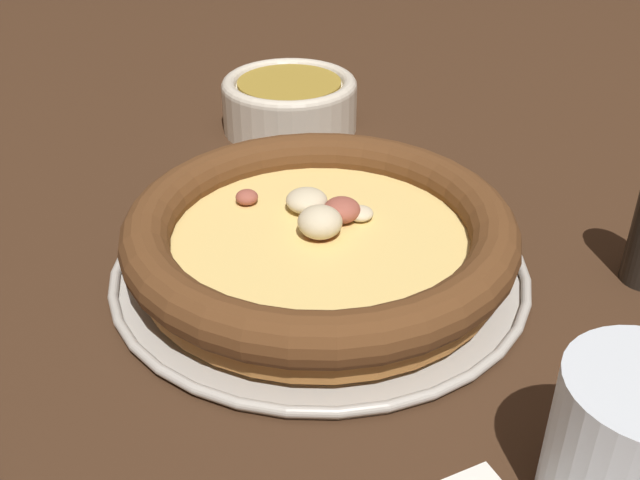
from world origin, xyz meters
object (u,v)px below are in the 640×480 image
object	(u,v)px
pizza_tray	(320,267)
pizza	(320,235)
bowl_near	(290,101)
drinking_cup	(634,449)

from	to	relation	value
pizza_tray	pizza	bearing A→B (deg)	-125.17
pizza	bowl_near	size ratio (longest dim) A/B	2.06
pizza	drinking_cup	xyz separation A→B (m)	(0.01, 0.25, 0.01)
bowl_near	pizza	bearing A→B (deg)	59.00
bowl_near	pizza_tray	bearing A→B (deg)	58.99
pizza_tray	bowl_near	xyz separation A→B (m)	(-0.13, -0.22, 0.02)
bowl_near	drinking_cup	world-z (taller)	drinking_cup
bowl_near	drinking_cup	xyz separation A→B (m)	(0.14, 0.47, 0.01)
bowl_near	drinking_cup	bearing A→B (deg)	73.18
pizza_tray	pizza	xyz separation A→B (m)	(-0.00, -0.00, 0.03)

